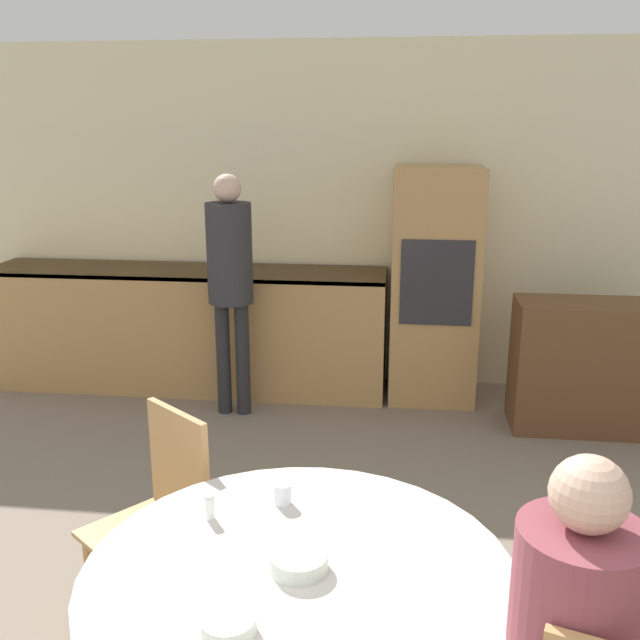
# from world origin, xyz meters

# --- Properties ---
(wall_back) EXTENTS (7.15, 0.05, 2.60)m
(wall_back) POSITION_xyz_m (0.00, 5.07, 1.30)
(wall_back) COLOR beige
(wall_back) RESTS_ON ground_plane
(kitchen_counter) EXTENTS (3.05, 0.60, 0.94)m
(kitchen_counter) POSITION_xyz_m (-1.20, 4.73, 0.48)
(kitchen_counter) COLOR tan
(kitchen_counter) RESTS_ON ground_plane
(oven_unit) EXTENTS (0.63, 0.59, 1.71)m
(oven_unit) POSITION_xyz_m (0.68, 4.74, 0.86)
(oven_unit) COLOR tan
(oven_unit) RESTS_ON ground_plane
(sideboard) EXTENTS (1.14, 0.45, 0.88)m
(sideboard) POSITION_xyz_m (1.77, 4.26, 0.44)
(sideboard) COLOR brown
(sideboard) RESTS_ON ground_plane
(dining_table) EXTENTS (1.30, 1.30, 0.73)m
(dining_table) POSITION_xyz_m (0.16, 1.40, 0.53)
(dining_table) COLOR brown
(dining_table) RESTS_ON ground_plane
(chair_far_left) EXTENTS (0.56, 0.56, 0.91)m
(chair_far_left) POSITION_xyz_m (-0.49, 2.04, 0.51)
(chair_far_left) COLOR tan
(chair_far_left) RESTS_ON ground_plane
(person_standing) EXTENTS (0.31, 0.31, 1.69)m
(person_standing) POSITION_xyz_m (-0.73, 4.23, 1.05)
(person_standing) COLOR #262628
(person_standing) RESTS_ON ground_plane
(cup) EXTENTS (0.06, 0.06, 0.08)m
(cup) POSITION_xyz_m (0.05, 1.77, 0.77)
(cup) COLOR silver
(cup) RESTS_ON dining_table
(bowl_near) EXTENTS (0.15, 0.15, 0.05)m
(bowl_near) POSITION_xyz_m (0.02, 1.11, 0.76)
(bowl_near) COLOR silver
(bowl_near) RESTS_ON dining_table
(bowl_centre) EXTENTS (0.17, 0.17, 0.05)m
(bowl_centre) POSITION_xyz_m (0.16, 1.40, 0.76)
(bowl_centre) COLOR silver
(bowl_centre) RESTS_ON dining_table
(salt_shaker) EXTENTS (0.03, 0.03, 0.09)m
(salt_shaker) POSITION_xyz_m (-0.17, 1.64, 0.78)
(salt_shaker) COLOR white
(salt_shaker) RESTS_ON dining_table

